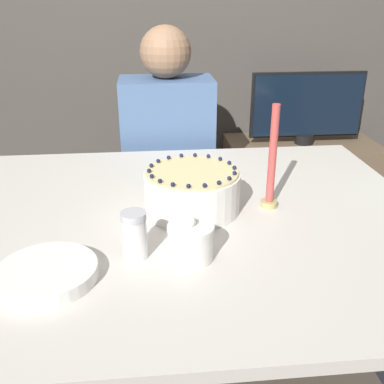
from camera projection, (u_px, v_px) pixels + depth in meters
The scene contains 10 objects.
wall_behind at pixel (160, 0), 2.33m from camera, with size 8.00×0.05×2.60m.
dining_table at pixel (183, 245), 1.32m from camera, with size 1.42×1.16×0.75m.
cake at pixel (192, 191), 1.29m from camera, with size 0.28×0.28×0.13m.
sugar_bowl at pixel (189, 242), 1.06m from camera, with size 0.11×0.11×0.11m.
sugar_shaker at pixel (134, 235), 1.05m from camera, with size 0.06×0.06×0.12m.
plate_stack at pixel (47, 273), 0.99m from camera, with size 0.22×0.22×0.03m.
candle at pixel (272, 166), 1.28m from camera, with size 0.05×0.05×0.31m.
person_man_blue_shirt at pixel (169, 182), 2.08m from camera, with size 0.40×0.34×1.22m.
side_cabinet at pixel (298, 193), 2.55m from camera, with size 0.81×0.47×0.59m.
tv_monitor at pixel (307, 107), 2.36m from camera, with size 0.60×0.10×0.38m.
Camera 1 is at (-0.09, -1.14, 1.34)m, focal length 42.00 mm.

